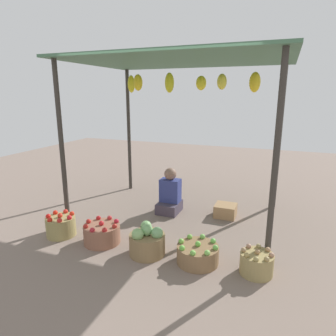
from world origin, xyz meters
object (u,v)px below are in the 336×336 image
Objects in this scene: basket_green_apples at (198,254)px; vendor_person at (170,195)px; basket_potatoes at (257,263)px; basket_red_tomatoes at (61,226)px; basket_red_apples at (102,233)px; wooden_crate_near_vendor at (225,210)px; basket_cabbages at (147,242)px.

vendor_person is at bearing 122.83° from basket_green_apples.
vendor_person is 2.07× the size of basket_potatoes.
basket_red_tomatoes reaches higher than basket_potatoes.
basket_red_apples reaches higher than wooden_crate_near_vendor.
basket_potatoes is (2.73, 0.05, -0.02)m from basket_red_tomatoes.
basket_red_tomatoes is at bearing -143.51° from wooden_crate_near_vendor.
basket_green_apples is 0.69m from basket_potatoes.
basket_potatoes is at bearing 0.49° from basket_red_apples.
basket_green_apples is (0.66, 0.05, -0.06)m from basket_cabbages.
basket_cabbages is 0.90× the size of basket_green_apples.
basket_potatoes is at bearing -40.76° from vendor_person.
basket_cabbages reaches higher than basket_red_tomatoes.
vendor_person is at bearing 99.39° from basket_cabbages.
vendor_person is 1.56× the size of basket_red_apples.
basket_cabbages is 1.33× the size of wooden_crate_near_vendor.
basket_red_apples is 0.98× the size of basket_green_apples.
basket_red_tomatoes is (-1.15, -1.41, -0.15)m from vendor_person.
basket_red_tomatoes is at bearing -179.23° from basket_green_apples.
basket_green_apples is at bearing -178.12° from basket_potatoes.
basket_red_apples is at bearing -133.13° from wooden_crate_near_vendor.
basket_red_tomatoes is at bearing 179.25° from basket_cabbages.
vendor_person is 1.88× the size of basket_red_tomatoes.
wooden_crate_near_vendor is (0.95, 0.14, -0.20)m from vendor_person.
basket_potatoes reaches higher than basket_green_apples.
basket_green_apples is (2.04, 0.03, -0.03)m from basket_red_tomatoes.
basket_potatoes is (2.06, 0.02, -0.00)m from basket_red_apples.
wooden_crate_near_vendor is at bearing 46.87° from basket_red_apples.
basket_cabbages is at bearing -176.03° from basket_green_apples.
wooden_crate_near_vendor is at bearing 65.66° from basket_cabbages.
vendor_person is at bearing -171.66° from wooden_crate_near_vendor.
basket_green_apples is at bearing 0.77° from basket_red_tomatoes.
basket_green_apples is at bearing -0.21° from basket_red_apples.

